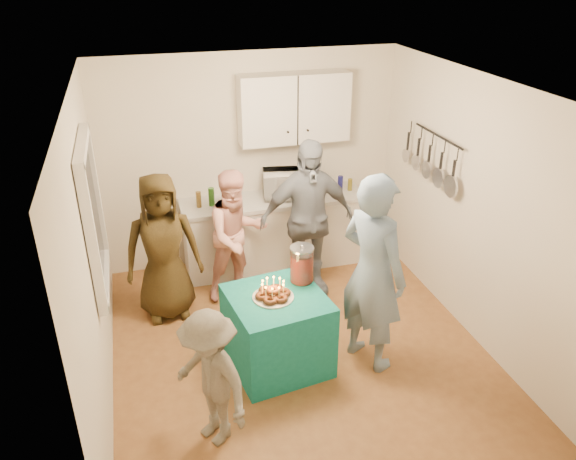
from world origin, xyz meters
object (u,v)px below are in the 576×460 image
object	(u,v)px
microwave	(287,184)
woman_back_right	(307,220)
party_table	(277,331)
punch_jar	(302,265)
woman_back_left	(163,248)
woman_back_center	(237,235)
counter	(274,233)
man_birthday	(373,273)
child_near_left	(210,379)

from	to	relation	value
microwave	woman_back_right	distance (m)	0.73
microwave	party_table	bearing A→B (deg)	-98.12
punch_jar	woman_back_left	bearing A→B (deg)	142.63
woman_back_center	microwave	bearing A→B (deg)	22.22
counter	man_birthday	size ratio (longest dim) A/B	1.14
party_table	child_near_left	distance (m)	1.08
woman_back_left	child_near_left	bearing A→B (deg)	-86.66
microwave	woman_back_left	distance (m)	1.75
party_table	man_birthday	xyz separation A→B (m)	(0.86, -0.16, 0.59)
microwave	party_table	distance (m)	2.10
counter	punch_jar	distance (m)	1.76
party_table	child_near_left	world-z (taller)	child_near_left
woman_back_right	child_near_left	distance (m)	2.39
woman_back_right	counter	bearing A→B (deg)	104.53
man_birthday	woman_back_left	size ratio (longest dim) A/B	1.19
counter	woman_back_right	bearing A→B (deg)	-74.42
microwave	child_near_left	distance (m)	3.01
man_birthday	woman_back_center	distance (m)	1.78
microwave	child_near_left	xyz separation A→B (m)	(-1.37, -2.64, -0.46)
woman_back_center	child_near_left	bearing A→B (deg)	-121.91
counter	child_near_left	bearing A→B (deg)	-114.35
woman_back_center	punch_jar	bearing A→B (deg)	-84.92
party_table	punch_jar	bearing A→B (deg)	34.84
woman_back_center	man_birthday	bearing A→B (deg)	-71.93
woman_back_center	woman_back_right	bearing A→B (deg)	-25.99
party_table	woman_back_left	size ratio (longest dim) A/B	0.52
punch_jar	woman_back_center	size ratio (longest dim) A/B	0.22
counter	man_birthday	xyz separation A→B (m)	(0.40, -2.05, 0.54)
punch_jar	child_near_left	world-z (taller)	child_near_left
man_birthday	child_near_left	world-z (taller)	man_birthday
man_birthday	woman_back_right	world-z (taller)	man_birthday
microwave	man_birthday	xyz separation A→B (m)	(0.23, -2.05, -0.11)
counter	child_near_left	world-z (taller)	child_near_left
woman_back_left	child_near_left	world-z (taller)	woman_back_left
woman_back_left	woman_back_center	bearing A→B (deg)	9.32
microwave	counter	bearing A→B (deg)	-169.53
counter	punch_jar	bearing A→B (deg)	-95.39
woman_back_center	party_table	bearing A→B (deg)	-100.35
woman_back_right	punch_jar	bearing A→B (deg)	-111.39
party_table	punch_jar	distance (m)	0.66
man_birthday	woman_back_center	xyz separation A→B (m)	(-0.97, 1.48, -0.21)
counter	woman_back_right	distance (m)	0.89
woman_back_center	woman_back_right	size ratio (longest dim) A/B	0.82
child_near_left	woman_back_center	bearing A→B (deg)	132.55
man_birthday	woman_back_left	xyz separation A→B (m)	(-1.79, 1.31, -0.15)
microwave	man_birthday	size ratio (longest dim) A/B	0.30
woman_back_left	child_near_left	distance (m)	1.92
woman_back_right	child_near_left	bearing A→B (deg)	-126.95
counter	woman_back_left	world-z (taller)	woman_back_left
man_birthday	woman_back_left	world-z (taller)	man_birthday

